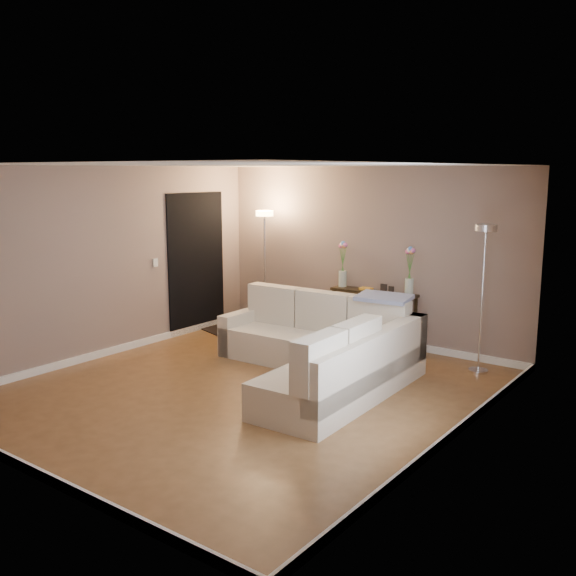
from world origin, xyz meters
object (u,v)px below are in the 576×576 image
Objects in this scene: sectional_sofa at (324,350)px; floor_lamp_unlit at (484,269)px; floor_lamp_lit at (265,246)px; console_table at (369,314)px.

floor_lamp_unlit is (1.46, 1.36, 0.99)m from sectional_sofa.
floor_lamp_unlit is at bearing -1.19° from floor_lamp_lit.
sectional_sofa is at bearing -78.61° from console_table.
floor_lamp_unlit reaches higher than sectional_sofa.
console_table is 2.04m from floor_lamp_unlit.
floor_lamp_lit is (-2.09, 1.44, 1.01)m from sectional_sofa.
floor_lamp_unlit is at bearing 42.99° from sectional_sofa.
floor_lamp_lit is at bearing 178.81° from floor_lamp_unlit.
sectional_sofa is at bearing -34.46° from floor_lamp_lit.
floor_lamp_unlit is (1.81, -0.34, 0.88)m from console_table.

